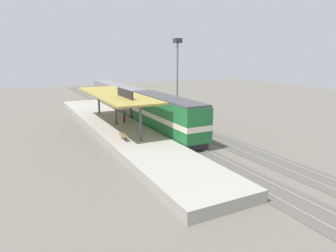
# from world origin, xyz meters

# --- Properties ---
(ground_plane) EXTENTS (120.00, 120.00, 0.00)m
(ground_plane) POSITION_xyz_m (2.00, 0.00, 0.00)
(ground_plane) COLOR #666056
(track_near) EXTENTS (3.20, 110.00, 0.16)m
(track_near) POSITION_xyz_m (0.00, 0.00, 0.03)
(track_near) COLOR #565249
(track_near) RESTS_ON ground
(track_far) EXTENTS (3.20, 110.00, 0.16)m
(track_far) POSITION_xyz_m (4.60, 0.00, 0.03)
(track_far) COLOR #565249
(track_far) RESTS_ON ground
(platform) EXTENTS (6.00, 44.00, 0.90)m
(platform) POSITION_xyz_m (-4.60, 0.00, 0.45)
(platform) COLOR #9E998E
(platform) RESTS_ON ground
(station_canopy) EXTENTS (5.20, 18.00, 4.70)m
(station_canopy) POSITION_xyz_m (-4.60, -0.09, 4.53)
(station_canopy) COLOR #47474C
(station_canopy) RESTS_ON platform
(platform_bench) EXTENTS (0.44, 1.70, 0.50)m
(platform_bench) POSITION_xyz_m (-6.00, -6.82, 1.34)
(platform_bench) COLOR #333338
(platform_bench) RESTS_ON platform
(locomotive) EXTENTS (2.93, 14.43, 4.44)m
(locomotive) POSITION_xyz_m (0.00, -4.42, 2.41)
(locomotive) COLOR #28282D
(locomotive) RESTS_ON track_near
(passenger_carriage_single) EXTENTS (2.90, 20.00, 4.24)m
(passenger_carriage_single) POSITION_xyz_m (0.00, 13.58, 2.31)
(passenger_carriage_single) COLOR #28282D
(passenger_carriage_single) RESTS_ON track_near
(light_mast) EXTENTS (1.10, 1.10, 11.70)m
(light_mast) POSITION_xyz_m (7.80, 6.96, 8.40)
(light_mast) COLOR slate
(light_mast) RESTS_ON ground
(person_waiting) EXTENTS (0.34, 0.34, 1.71)m
(person_waiting) POSITION_xyz_m (-3.39, 0.49, 1.85)
(person_waiting) COLOR maroon
(person_waiting) RESTS_ON platform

